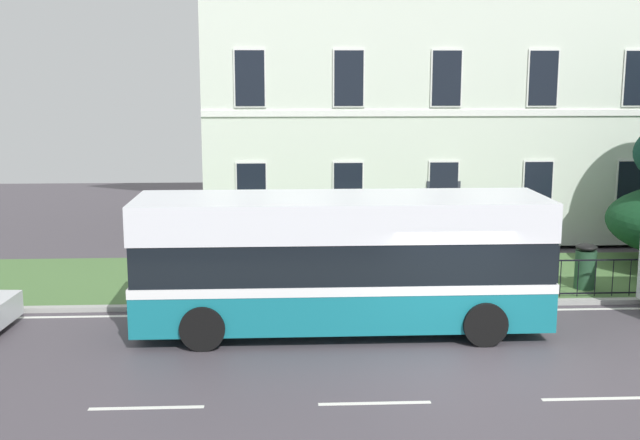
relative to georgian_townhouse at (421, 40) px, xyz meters
name	(u,v)px	position (x,y,z in m)	size (l,w,h in m)	color
ground_plane	(453,349)	(-1.68, -14.31, -7.02)	(60.00, 56.00, 0.18)	#474148
georgian_townhouse	(421,40)	(0.00, 0.00, 0.00)	(15.92, 9.84, 13.70)	silver
iron_verge_railing	(490,278)	(0.00, -10.91, -6.38)	(13.66, 0.04, 0.97)	black
single_decker_bus	(341,261)	(-3.96, -12.96, -5.39)	(9.16, 2.71, 3.07)	#146F7E
litter_bin	(585,266)	(2.76, -10.13, -6.27)	(0.56, 0.56, 1.21)	#23472D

